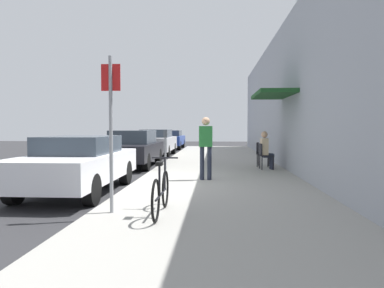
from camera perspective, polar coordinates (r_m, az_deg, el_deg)
name	(u,v)px	position (r m, az deg, el deg)	size (l,w,h in m)	color
ground_plane	(134,186)	(9.79, -8.98, -6.49)	(60.00, 60.00, 0.00)	#2D2D30
sidewalk_slab	(219,175)	(11.53, 4.27, -4.79)	(4.50, 32.00, 0.12)	#9E9B93
building_facade	(298,92)	(11.75, 16.18, 7.76)	(1.40, 32.00, 5.24)	#999EA8
parked_car_0	(78,163)	(9.02, -17.33, -2.83)	(1.80, 4.40, 1.34)	silver
parked_car_1	(133,148)	(14.44, -9.24, -0.63)	(1.80, 4.40, 1.42)	black
parked_car_2	(156,142)	(19.92, -5.64, 0.32)	(1.80, 4.40, 1.42)	#B7B7BC
parked_car_3	(170,139)	(26.02, -3.43, 0.77)	(1.80, 4.40, 1.32)	navy
parking_meter	(165,147)	(12.28, -4.17, -0.45)	(0.12, 0.10, 1.32)	slate
street_sign	(111,122)	(6.20, -12.54, 3.42)	(0.32, 0.06, 2.60)	gray
bicycle_0	(161,192)	(6.06, -4.87, -7.54)	(0.46, 1.71, 0.90)	black
cafe_chair_0	(264,154)	(12.62, 11.20, -1.61)	(0.47, 0.47, 0.87)	black
seated_patron_0	(266,149)	(12.62, 11.47, -0.74)	(0.44, 0.38, 1.29)	#232838
cafe_chair_1	(261,153)	(13.51, 10.70, -1.33)	(0.53, 0.53, 0.87)	black
pedestrian_standing	(206,143)	(9.88, 2.16, 0.15)	(0.36, 0.22, 1.70)	#232838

